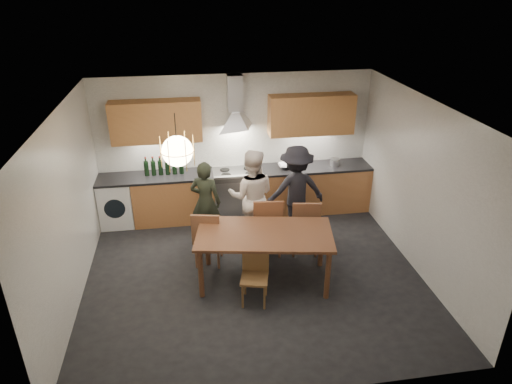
{
  "coord_description": "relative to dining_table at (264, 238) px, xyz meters",
  "views": [
    {
      "loc": [
        -0.86,
        -5.68,
        4.15
      ],
      "look_at": [
        0.1,
        0.4,
        1.2
      ],
      "focal_mm": 32.0,
      "sensor_mm": 36.0,
      "label": 1
    }
  ],
  "objects": [
    {
      "name": "dining_table",
      "position": [
        0.0,
        0.0,
        0.0
      ],
      "size": [
        2.07,
        1.29,
        0.82
      ],
      "rotation": [
        0.0,
        0.0,
        -0.17
      ],
      "color": "brown",
      "rests_on": "ground"
    },
    {
      "name": "counter_run",
      "position": [
        -0.11,
        2.11,
        -0.27
      ],
      "size": [
        5.0,
        0.62,
        0.9
      ],
      "color": "tan",
      "rests_on": "ground"
    },
    {
      "name": "chair_back_mid",
      "position": [
        0.17,
        0.66,
        -0.13
      ],
      "size": [
        0.52,
        0.52,
        1.03
      ],
      "rotation": [
        0.0,
        0.0,
        3.02
      ],
      "color": "brown",
      "rests_on": "ground"
    },
    {
      "name": "person_left",
      "position": [
        -0.77,
        1.32,
        -0.01
      ],
      "size": [
        0.61,
        0.51,
        1.43
      ],
      "primitive_type": "imported",
      "rotation": [
        0.0,
        0.0,
        2.76
      ],
      "color": "black",
      "rests_on": "ground"
    },
    {
      "name": "pendant_lamp",
      "position": [
        -1.13,
        0.06,
        1.38
      ],
      "size": [
        0.43,
        0.43,
        0.7
      ],
      "color": "black",
      "rests_on": "ground"
    },
    {
      "name": "stock_pot",
      "position": [
        1.7,
        2.1,
        0.24
      ],
      "size": [
        0.22,
        0.22,
        0.12
      ],
      "primitive_type": "cylinder",
      "rotation": [
        0.0,
        0.0,
        0.31
      ],
      "color": "silver",
      "rests_on": "counter_run"
    },
    {
      "name": "wine_bottles",
      "position": [
        -1.45,
        2.16,
        0.35
      ],
      "size": [
        0.7,
        0.08,
        0.35
      ],
      "color": "black",
      "rests_on": "counter_run"
    },
    {
      "name": "chair_back_right",
      "position": [
        0.77,
        0.6,
        -0.16
      ],
      "size": [
        0.51,
        0.51,
        0.98
      ],
      "rotation": [
        0.0,
        0.0,
        2.98
      ],
      "color": "brown",
      "rests_on": "ground"
    },
    {
      "name": "person_right",
      "position": [
        0.79,
        1.37,
        0.07
      ],
      "size": [
        1.07,
        0.66,
        1.59
      ],
      "primitive_type": "imported",
      "rotation": [
        0.0,
        0.0,
        3.21
      ],
      "color": "black",
      "rests_on": "ground"
    },
    {
      "name": "chair_back_left",
      "position": [
        -0.8,
        0.52,
        -0.18
      ],
      "size": [
        0.51,
        0.51,
        0.95
      ],
      "rotation": [
        0.0,
        0.0,
        2.93
      ],
      "color": "brown",
      "rests_on": "ground"
    },
    {
      "name": "room_shell",
      "position": [
        -0.13,
        0.16,
        0.98
      ],
      "size": [
        5.02,
        4.52,
        2.61
      ],
      "color": "white",
      "rests_on": "ground"
    },
    {
      "name": "person_mid",
      "position": [
        -0.0,
        1.21,
        0.09
      ],
      "size": [
        0.89,
        0.75,
        1.62
      ],
      "primitive_type": "imported",
      "rotation": [
        0.0,
        0.0,
        2.96
      ],
      "color": "silver",
      "rests_on": "ground"
    },
    {
      "name": "mixing_bowl",
      "position": [
        0.78,
        2.11,
        0.21
      ],
      "size": [
        0.31,
        0.31,
        0.07
      ],
      "primitive_type": "imported",
      "rotation": [
        0.0,
        0.0,
        0.03
      ],
      "color": "#B2B2B6",
      "rests_on": "counter_run"
    },
    {
      "name": "ground",
      "position": [
        -0.13,
        0.16,
        -0.72
      ],
      "size": [
        5.0,
        5.0,
        0.0
      ],
      "primitive_type": "plane",
      "color": "black",
      "rests_on": "ground"
    },
    {
      "name": "range_stove",
      "position": [
        -0.13,
        2.1,
        -0.28
      ],
      "size": [
        0.9,
        0.6,
        0.92
      ],
      "color": "silver",
      "rests_on": "ground"
    },
    {
      "name": "chair_front",
      "position": [
        -0.2,
        -0.4,
        -0.26
      ],
      "size": [
        0.45,
        0.45,
        0.81
      ],
      "rotation": [
        0.0,
        0.0,
        -0.25
      ],
      "color": "brown",
      "rests_on": "ground"
    },
    {
      "name": "wall_fixtures",
      "position": [
        -0.13,
        2.23,
        1.15
      ],
      "size": [
        4.3,
        0.54,
        1.1
      ],
      "color": "tan",
      "rests_on": "ground"
    }
  ]
}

